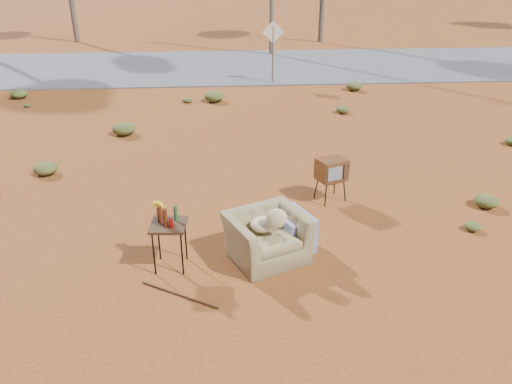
{
  "coord_description": "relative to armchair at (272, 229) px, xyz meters",
  "views": [
    {
      "loc": [
        -0.44,
        -6.25,
        4.35
      ],
      "look_at": [
        0.1,
        1.1,
        0.8
      ],
      "focal_mm": 35.0,
      "sensor_mm": 36.0,
      "label": 1
    }
  ],
  "objects": [
    {
      "name": "ground",
      "position": [
        -0.3,
        -0.43,
        -0.47
      ],
      "size": [
        140.0,
        140.0,
        0.0
      ],
      "primitive_type": "plane",
      "color": "brown",
      "rests_on": "ground"
    },
    {
      "name": "highway",
      "position": [
        -0.3,
        14.57,
        -0.45
      ],
      "size": [
        140.0,
        7.0,
        0.04
      ],
      "primitive_type": "cube",
      "color": "#565659",
      "rests_on": "ground"
    },
    {
      "name": "armchair",
      "position": [
        0.0,
        0.0,
        0.0
      ],
      "size": [
        1.5,
        1.33,
        1.01
      ],
      "rotation": [
        0.0,
        0.0,
        0.42
      ],
      "color": "olive",
      "rests_on": "ground"
    },
    {
      "name": "tv_unit",
      "position": [
        1.33,
        1.88,
        0.16
      ],
      "size": [
        0.65,
        0.59,
        0.85
      ],
      "rotation": [
        0.0,
        0.0,
        0.39
      ],
      "color": "black",
      "rests_on": "ground"
    },
    {
      "name": "side_table",
      "position": [
        -1.59,
        -0.17,
        0.3
      ],
      "size": [
        0.55,
        0.55,
        1.04
      ],
      "rotation": [
        0.0,
        0.0,
        -0.07
      ],
      "color": "#322112",
      "rests_on": "ground"
    },
    {
      "name": "rusty_bar",
      "position": [
        -1.4,
        -0.94,
        -0.45
      ],
      "size": [
        1.11,
        0.7,
        0.03
      ],
      "primitive_type": "cylinder",
      "rotation": [
        0.0,
        1.57,
        -0.55
      ],
      "color": "#512B15",
      "rests_on": "ground"
    },
    {
      "name": "road_sign",
      "position": [
        1.2,
        11.57,
        1.03
      ],
      "size": [
        0.78,
        0.06,
        2.19
      ],
      "color": "brown",
      "rests_on": "ground"
    },
    {
      "name": "scrub_patch",
      "position": [
        -1.12,
        3.98,
        -0.33
      ],
      "size": [
        17.49,
        8.07,
        0.33
      ],
      "color": "#505525",
      "rests_on": "ground"
    }
  ]
}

